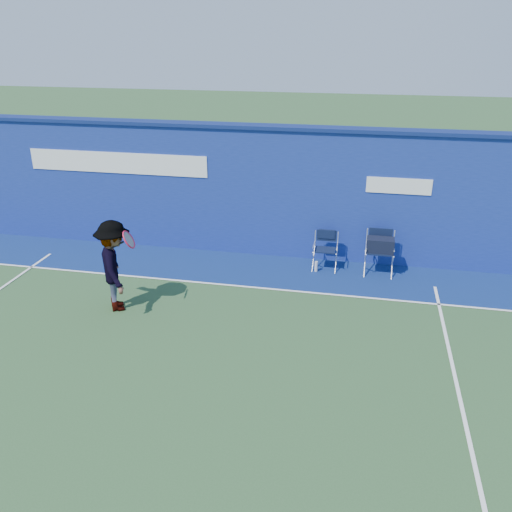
% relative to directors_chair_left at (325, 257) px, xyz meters
% --- Properties ---
extents(ground, '(80.00, 80.00, 0.00)m').
position_rel_directors_chair_left_xyz_m(ground, '(-2.11, -4.51, -0.29)').
color(ground, '#2C4D29').
rests_on(ground, ground).
extents(stadium_wall, '(24.00, 0.50, 3.08)m').
position_rel_directors_chair_left_xyz_m(stadium_wall, '(-2.11, 0.69, 1.26)').
color(stadium_wall, navy).
rests_on(stadium_wall, ground).
extents(out_of_bounds_strip, '(24.00, 1.80, 0.01)m').
position_rel_directors_chair_left_xyz_m(out_of_bounds_strip, '(-2.11, -0.41, -0.28)').
color(out_of_bounds_strip, navy).
rests_on(out_of_bounds_strip, ground).
extents(court_lines, '(24.00, 12.00, 0.01)m').
position_rel_directors_chair_left_xyz_m(court_lines, '(-2.11, -3.91, -0.28)').
color(court_lines, white).
rests_on(court_lines, out_of_bounds_strip).
extents(directors_chair_left, '(0.51, 0.48, 0.87)m').
position_rel_directors_chair_left_xyz_m(directors_chair_left, '(0.00, 0.00, 0.00)').
color(directors_chair_left, silver).
rests_on(directors_chair_left, ground).
extents(directors_chair_right, '(0.59, 0.53, 0.99)m').
position_rel_directors_chair_left_xyz_m(directors_chair_right, '(1.19, -0.04, 0.13)').
color(directors_chair_right, silver).
rests_on(directors_chair_right, ground).
extents(water_bottle, '(0.07, 0.07, 0.24)m').
position_rel_directors_chair_left_xyz_m(water_bottle, '(-0.17, -0.20, -0.17)').
color(water_bottle, silver).
rests_on(water_bottle, ground).
extents(tennis_player, '(1.16, 1.34, 1.80)m').
position_rel_directors_chair_left_xyz_m(tennis_player, '(-3.80, -2.69, 0.61)').
color(tennis_player, '#EA4738').
rests_on(tennis_player, ground).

